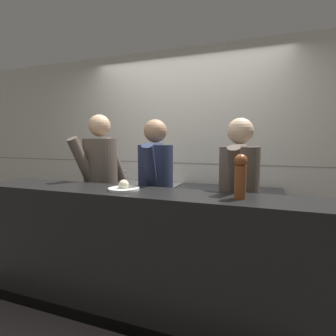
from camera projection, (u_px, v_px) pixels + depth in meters
ground_plane at (143, 304)px, 2.31m from camera, size 14.00×14.00×0.00m
wall_back_tiled at (186, 151)px, 3.41m from camera, size 8.00×0.06×2.60m
oven_range at (134, 219)px, 3.31m from camera, size 1.09×0.71×0.89m
prep_counter at (227, 230)px, 2.91m from camera, size 1.16×0.65×0.90m
pass_counter at (138, 256)px, 2.09m from camera, size 2.85×0.45×1.05m
stock_pot at (115, 176)px, 3.32m from camera, size 0.31×0.31×0.17m
sauce_pot at (152, 176)px, 3.19m from camera, size 0.26×0.26×0.21m
mixing_bowl_steel at (242, 186)px, 2.82m from camera, size 0.29×0.29×0.11m
plated_dish_main at (124, 188)px, 2.08m from camera, size 0.25×0.25×0.09m
pepper_mill at (240, 175)px, 1.75m from camera, size 0.09×0.09×0.30m
chef_head_cook at (101, 187)px, 2.75m from camera, size 0.43×0.74×1.70m
chef_sous at (156, 196)px, 2.50m from camera, size 0.38×0.72×1.63m
chef_line at (238, 204)px, 2.20m from camera, size 0.35×0.71×1.62m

